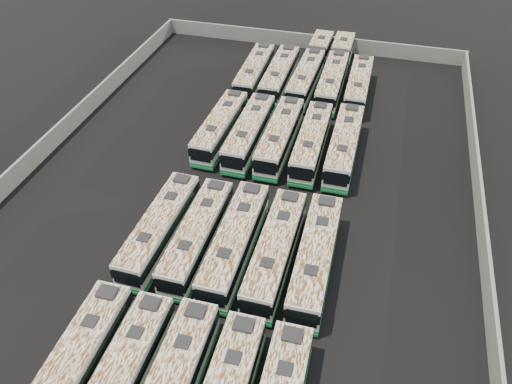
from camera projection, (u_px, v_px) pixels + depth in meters
name	position (u px, v px, depth m)	size (l,w,h in m)	color
ground	(239.00, 199.00, 48.83)	(140.00, 140.00, 0.00)	black
perimeter_wall	(239.00, 190.00, 48.12)	(45.20, 73.20, 2.20)	slate
bus_front_far_left	(74.00, 369.00, 32.87)	(2.84, 12.59, 3.54)	silver
bus_front_left	(121.00, 380.00, 32.34)	(2.67, 12.22, 3.44)	silver
bus_midfront_far_left	(160.00, 228.00, 43.08)	(2.81, 12.34, 3.47)	silver
bus_midfront_left	(198.00, 236.00, 42.44)	(2.60, 12.19, 3.44)	silver
bus_midfront_center	(235.00, 242.00, 41.73)	(2.74, 12.70, 3.58)	silver
bus_midfront_right	(275.00, 251.00, 40.97)	(2.70, 12.59, 3.55)	silver
bus_midfront_far_right	(315.00, 258.00, 40.39)	(2.88, 12.73, 3.58)	silver
bus_midback_far_left	(220.00, 127.00, 55.47)	(2.83, 12.26, 3.44)	silver
bus_midback_left	(249.00, 132.00, 54.57)	(2.72, 12.50, 3.52)	silver
bus_midback_center	(280.00, 137.00, 53.95)	(2.75, 12.56, 3.53)	silver
bus_midback_right	(311.00, 142.00, 53.19)	(2.74, 12.41, 3.49)	silver
bus_midback_far_right	(344.00, 146.00, 52.59)	(2.71, 12.68, 3.57)	silver
bus_back_far_left	(254.00, 73.00, 65.58)	(2.85, 12.36, 3.47)	silver
bus_back_left	(279.00, 75.00, 64.95)	(2.68, 12.48, 3.52)	silver
bus_back_center	(311.00, 68.00, 66.70)	(3.06, 19.17, 3.47)	silver
bus_back_right	(336.00, 70.00, 66.00)	(2.73, 19.41, 3.52)	silver
bus_back_far_right	(359.00, 85.00, 62.93)	(2.70, 12.12, 3.41)	silver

